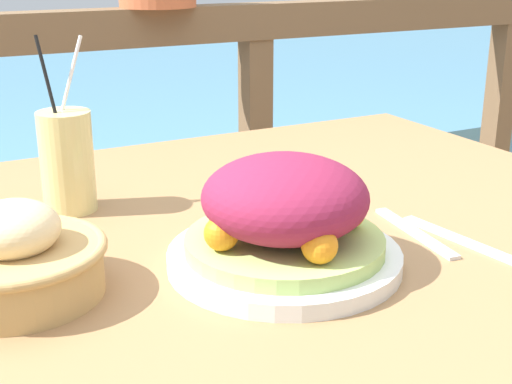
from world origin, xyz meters
name	(u,v)px	position (x,y,z in m)	size (l,w,h in m)	color
patio_table	(259,283)	(0.00, 0.00, 0.66)	(1.17, 0.95, 0.75)	#997047
railing_fence	(90,124)	(0.00, 0.88, 0.70)	(2.80, 0.08, 0.97)	brown
salad_plate	(285,220)	(-0.04, -0.13, 0.81)	(0.28, 0.28, 0.13)	silver
drink_glass	(67,161)	(-0.21, 0.18, 0.82)	(0.08, 0.08, 0.25)	#DBCC7F
bread_basket	(16,259)	(-0.33, -0.07, 0.79)	(0.20, 0.20, 0.11)	tan
fork	(415,232)	(0.17, -0.13, 0.75)	(0.04, 0.18, 0.00)	silver
knife	(458,239)	(0.20, -0.17, 0.75)	(0.04, 0.18, 0.00)	silver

